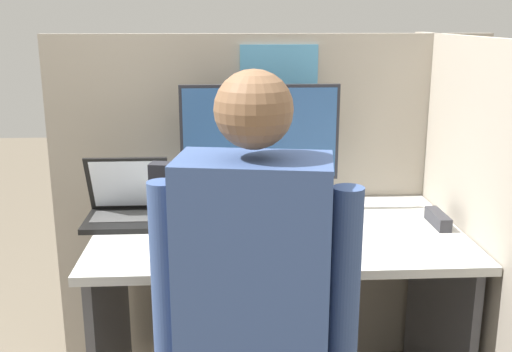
{
  "coord_description": "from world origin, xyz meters",
  "views": [
    {
      "loc": [
        -0.2,
        -1.65,
        1.49
      ],
      "look_at": [
        -0.09,
        0.19,
        1.0
      ],
      "focal_mm": 42.0,
      "sensor_mm": 36.0,
      "label": 1
    }
  ],
  "objects": [
    {
      "name": "monitor",
      "position": [
        -0.05,
        0.61,
        1.05
      ],
      "size": [
        0.61,
        0.18,
        0.42
      ],
      "color": "#232328",
      "rests_on": "paper_box"
    },
    {
      "name": "desk",
      "position": [
        0.0,
        0.38,
        0.56
      ],
      "size": [
        1.31,
        0.77,
        0.75
      ],
      "color": "#B7B7B2",
      "rests_on": "ground"
    },
    {
      "name": "mouse",
      "position": [
        -0.33,
        0.34,
        0.77
      ],
      "size": [
        0.07,
        0.05,
        0.03
      ],
      "color": "gray",
      "rests_on": "desk"
    },
    {
      "name": "cubicle_panel_right",
      "position": [
        0.68,
        0.31,
        0.71
      ],
      "size": [
        0.04,
        1.42,
        1.43
      ],
      "color": "gray",
      "rests_on": "ground"
    },
    {
      "name": "person",
      "position": [
        -0.12,
        -0.45,
        0.8
      ],
      "size": [
        0.47,
        0.47,
        1.39
      ],
      "color": "brown",
      "rests_on": "ground"
    },
    {
      "name": "carrot_toy",
      "position": [
        0.22,
        0.2,
        0.78
      ],
      "size": [
        0.05,
        0.12,
        0.05
      ],
      "color": "orange",
      "rests_on": "desk"
    },
    {
      "name": "cubicle_panel_back",
      "position": [
        0.0,
        0.79,
        0.72
      ],
      "size": [
        1.81,
        0.05,
        1.43
      ],
      "color": "gray",
      "rests_on": "ground"
    },
    {
      "name": "stapler",
      "position": [
        0.59,
        0.39,
        0.78
      ],
      "size": [
        0.04,
        0.17,
        0.05
      ],
      "color": "#2D2D33",
      "rests_on": "desk"
    },
    {
      "name": "laptop",
      "position": [
        -0.55,
        0.5,
        0.8
      ],
      "size": [
        0.31,
        0.25,
        0.24
      ],
      "color": "black",
      "rests_on": "desk"
    },
    {
      "name": "paper_box",
      "position": [
        -0.05,
        0.6,
        0.79
      ],
      "size": [
        0.29,
        0.26,
        0.08
      ],
      "color": "#236BAD",
      "rests_on": "desk"
    }
  ]
}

